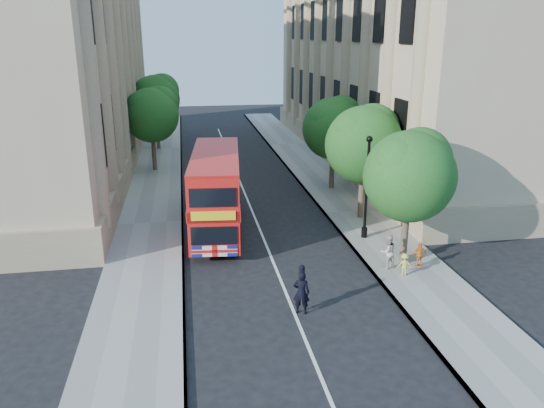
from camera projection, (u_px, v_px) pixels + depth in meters
name	position (u px, v px, depth m)	size (l,w,h in m)	color
ground	(290.00, 304.00, 20.36)	(120.00, 120.00, 0.00)	black
pavement_right	(354.00, 212.00, 30.64)	(3.50, 80.00, 0.12)	gray
pavement_left	(151.00, 223.00, 28.83)	(3.50, 80.00, 0.12)	gray
building_right	(401.00, 46.00, 42.31)	(12.00, 38.00, 18.00)	tan
building_left	(37.00, 47.00, 37.97)	(12.00, 38.00, 18.00)	tan
tree_right_near	(410.00, 171.00, 22.83)	(4.00, 4.00, 6.08)	#473828
tree_right_mid	(365.00, 141.00, 28.40)	(4.20, 4.20, 6.37)	#473828
tree_right_far	(334.00, 125.00, 34.08)	(4.00, 4.00, 6.15)	#473828
tree_left_far	(152.00, 112.00, 38.75)	(4.00, 4.00, 6.30)	#473828
tree_left_back	(156.00, 96.00, 46.18)	(4.20, 4.20, 6.65)	#473828
lamp_post	(367.00, 192.00, 26.01)	(0.32, 0.32, 5.16)	black
double_decker_bus	(216.00, 190.00, 27.22)	(3.13, 8.98, 4.07)	red
box_van	(220.00, 189.00, 30.72)	(2.30, 4.88, 2.71)	black
police_constable	(301.00, 292.00, 19.45)	(0.61, 0.40, 1.68)	black
woman_pedestrian	(388.00, 252.00, 22.99)	(0.75, 0.58, 1.53)	beige
child_a	(420.00, 255.00, 23.21)	(0.65, 0.27, 1.11)	orange
child_b	(404.00, 264.00, 22.37)	(0.63, 0.36, 0.98)	#CDCB45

